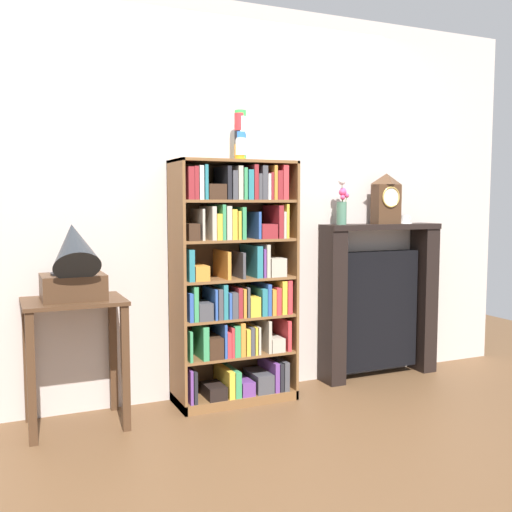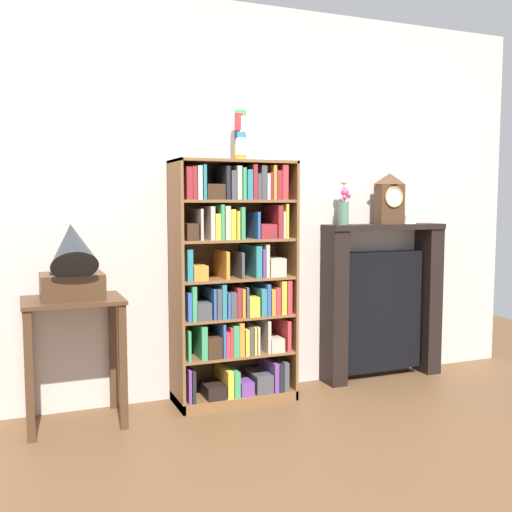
% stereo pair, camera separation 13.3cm
% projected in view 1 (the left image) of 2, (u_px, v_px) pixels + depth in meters
% --- Properties ---
extents(ground_plane, '(7.51, 6.40, 0.02)m').
position_uv_depth(ground_plane, '(239.00, 405.00, 3.82)').
color(ground_plane, brown).
extents(wall_back, '(4.51, 0.08, 2.60)m').
position_uv_depth(wall_back, '(234.00, 201.00, 4.00)').
color(wall_back, beige).
rests_on(wall_back, ground).
extents(bookshelf, '(0.78, 0.34, 1.56)m').
position_uv_depth(bookshelf, '(235.00, 286.00, 3.82)').
color(bookshelf, brown).
rests_on(bookshelf, ground).
extents(cup_stack, '(0.08, 0.08, 0.32)m').
position_uv_depth(cup_stack, '(240.00, 136.00, 3.80)').
color(cup_stack, orange).
rests_on(cup_stack, bookshelf).
extents(side_table_left, '(0.56, 0.44, 0.74)m').
position_uv_depth(side_table_left, '(74.00, 334.00, 3.39)').
color(side_table_left, '#472D1C').
rests_on(side_table_left, ground).
extents(gramophone, '(0.35, 0.45, 0.52)m').
position_uv_depth(gramophone, '(74.00, 263.00, 3.30)').
color(gramophone, '#472D1C').
rests_on(gramophone, side_table_left).
extents(fireplace_mantel, '(0.93, 0.22, 1.14)m').
position_uv_depth(fireplace_mantel, '(378.00, 302.00, 4.39)').
color(fireplace_mantel, black).
rests_on(fireplace_mantel, ground).
extents(mantel_clock, '(0.20, 0.12, 0.37)m').
position_uv_depth(mantel_clock, '(386.00, 199.00, 4.32)').
color(mantel_clock, '#472D1C').
rests_on(mantel_clock, fireplace_mantel).
extents(flower_vase, '(0.10, 0.12, 0.33)m').
position_uv_depth(flower_vase, '(342.00, 204.00, 4.18)').
color(flower_vase, '#4C7A60').
rests_on(flower_vase, fireplace_mantel).
extents(teacup_with_saucer, '(0.12, 0.12, 0.06)m').
position_uv_depth(teacup_with_saucer, '(404.00, 220.00, 4.41)').
color(teacup_with_saucer, white).
rests_on(teacup_with_saucer, fireplace_mantel).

